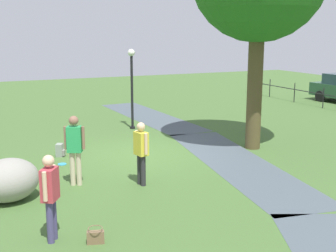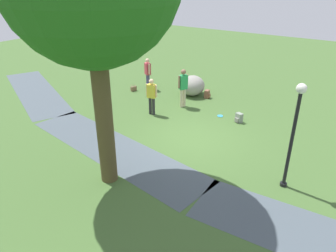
{
  "view_description": "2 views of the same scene",
  "coord_description": "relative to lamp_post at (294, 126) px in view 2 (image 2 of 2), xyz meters",
  "views": [
    {
      "loc": [
        12.81,
        -4.98,
        3.85
      ],
      "look_at": [
        0.09,
        0.81,
        0.88
      ],
      "focal_mm": 47.95,
      "sensor_mm": 36.0,
      "label": 1
    },
    {
      "loc": [
        -5.29,
        9.34,
        5.7
      ],
      "look_at": [
        -0.29,
        1.94,
        1.4
      ],
      "focal_mm": 34.08,
      "sensor_mm": 36.0,
      "label": 2
    }
  ],
  "objects": [
    {
      "name": "footpath_segment_far",
      "position": [
        13.34,
        -1.04,
        -1.97
      ],
      "size": [
        8.07,
        4.98,
        0.01
      ],
      "color": "#465159",
      "rests_on": "ground"
    },
    {
      "name": "lawn_boulder",
      "position": [
        6.16,
        -5.26,
        -1.48
      ],
      "size": [
        1.64,
        1.75,
        1.0
      ],
      "color": "gray",
      "rests_on": "ground"
    },
    {
      "name": "spare_backpack_on_lawn",
      "position": [
        2.86,
        -3.45,
        -1.78
      ],
      "size": [
        0.34,
        0.34,
        0.4
      ],
      "color": "gray",
      "rests_on": "ground"
    },
    {
      "name": "footpath_segment_mid",
      "position": [
        5.73,
        1.2,
        -1.97
      ],
      "size": [
        8.19,
        3.06,
        0.01
      ],
      "color": "#465159",
      "rests_on": "ground"
    },
    {
      "name": "frisbee_on_grass",
      "position": [
        3.77,
        -3.58,
        -1.97
      ],
      "size": [
        0.25,
        0.25,
        0.02
      ],
      "color": "#3197CF",
      "rests_on": "ground"
    },
    {
      "name": "man_near_boulder",
      "position": [
        6.4,
        -2.09,
        -1.04
      ],
      "size": [
        0.51,
        0.31,
        1.63
      ],
      "color": "#29282B",
      "rests_on": "ground"
    },
    {
      "name": "backpack_by_boulder",
      "position": [
        5.32,
        -5.29,
        -1.78
      ],
      "size": [
        0.28,
        0.3,
        0.4
      ],
      "color": "brown",
      "rests_on": "ground"
    },
    {
      "name": "woman_with_handbag",
      "position": [
        8.63,
        -4.74,
        -1.01
      ],
      "size": [
        0.45,
        0.39,
        1.67
      ],
      "color": "#443E6A",
      "rests_on": "ground"
    },
    {
      "name": "lamp_post",
      "position": [
        0.0,
        0.0,
        0.0
      ],
      "size": [
        0.28,
        0.28,
        3.17
      ],
      "color": "black",
      "rests_on": "ground"
    },
    {
      "name": "handbag_on_grass",
      "position": [
        9.07,
        -4.03,
        -1.84
      ],
      "size": [
        0.34,
        0.34,
        0.31
      ],
      "color": "brown",
      "rests_on": "ground"
    },
    {
      "name": "passerby_on_path",
      "position": [
        5.73,
        -3.61,
        -0.93
      ],
      "size": [
        0.37,
        0.48,
        1.8
      ],
      "color": "beige",
      "rests_on": "ground"
    },
    {
      "name": "ground_plane",
      "position": [
        3.79,
        -1.01,
        -1.98
      ],
      "size": [
        48.0,
        48.0,
        0.0
      ],
      "primitive_type": "plane",
      "color": "#41612E"
    }
  ]
}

